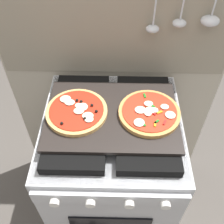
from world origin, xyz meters
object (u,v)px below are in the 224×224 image
object	(u,v)px
baking_tray	(112,115)
pizza_left	(77,111)
stove	(112,171)
pizza_right	(149,113)

from	to	relation	value
baking_tray	pizza_left	xyz separation A→B (m)	(-0.14, -0.00, 0.02)
baking_tray	pizza_left	bearing A→B (deg)	-179.21
stove	baking_tray	size ratio (longest dim) A/B	1.67
stove	baking_tray	xyz separation A→B (m)	(0.00, 0.00, 0.46)
baking_tray	pizza_left	world-z (taller)	pizza_left
baking_tray	pizza_right	xyz separation A→B (m)	(0.15, -0.00, 0.02)
stove	pizza_right	bearing A→B (deg)	-0.63
stove	pizza_right	distance (m)	0.50
pizza_left	pizza_right	bearing A→B (deg)	-0.26
pizza_left	baking_tray	bearing A→B (deg)	0.79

